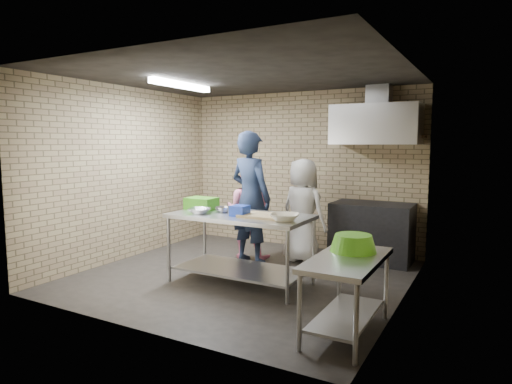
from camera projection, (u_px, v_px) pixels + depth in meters
floor at (243, 276)px, 6.02m from camera, size 4.20×4.20×0.00m
ceiling at (242, 76)px, 5.72m from camera, size 4.20×4.20×0.00m
back_wall at (301, 170)px, 7.62m from camera, size 4.20×0.06×2.70m
front_wall at (135, 193)px, 4.13m from camera, size 4.20×0.06×2.70m
left_wall at (128, 173)px, 6.88m from camera, size 0.06×4.00×2.70m
right_wall at (405, 186)px, 4.87m from camera, size 0.06×4.00×2.70m
prep_table at (240, 249)px, 5.69m from camera, size 1.81×0.91×0.91m
side_counter at (346, 296)px, 4.16m from camera, size 0.60×1.20×0.75m
stove at (372, 232)px, 6.76m from camera, size 1.20×0.70×0.90m
range_hood at (376, 125)px, 6.62m from camera, size 1.30×0.60×0.60m
hood_duct at (379, 95)px, 6.70m from camera, size 0.35×0.30×0.30m
wall_shelf at (398, 137)px, 6.67m from camera, size 0.80×0.20×0.04m
fluorescent_fixture at (181, 85)px, 6.21m from camera, size 0.10×1.25×0.08m
green_crate at (201, 203)px, 6.07m from camera, size 0.40×0.30×0.16m
blue_tub at (240, 211)px, 5.52m from camera, size 0.20×0.20×0.13m
cutting_board at (264, 216)px, 5.45m from camera, size 0.55×0.42×0.03m
mixing_bowl_a at (200, 211)px, 5.70m from camera, size 0.35×0.35×0.07m
mixing_bowl_b at (223, 210)px, 5.82m from camera, size 0.27×0.27×0.07m
ceramic_bowl at (285, 217)px, 5.17m from camera, size 0.43×0.43×0.09m
green_basin at (353, 243)px, 4.34m from camera, size 0.46×0.46×0.17m
bottle_red at (382, 129)px, 6.77m from camera, size 0.07×0.07×0.18m
bottle_green at (409, 130)px, 6.58m from camera, size 0.06×0.06×0.15m
man_navy at (251, 198)px, 6.59m from camera, size 0.82×0.64×2.00m
woman_pink at (248, 211)px, 6.90m from camera, size 0.79×0.65×1.50m
woman_white at (303, 211)px, 6.68m from camera, size 0.88×0.68×1.59m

